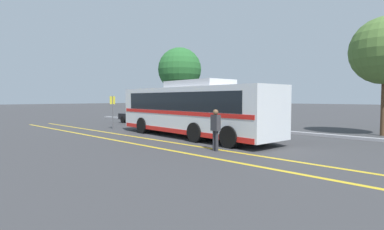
{
  "coord_description": "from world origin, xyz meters",
  "views": [
    {
      "loc": [
        13.17,
        -12.29,
        2.21
      ],
      "look_at": [
        1.28,
        -0.2,
        1.26
      ],
      "focal_mm": 28.0,
      "sensor_mm": 36.0,
      "label": 1
    }
  ],
  "objects_px": {
    "parked_car_0": "(139,116)",
    "tree_1": "(180,69)",
    "transit_bus": "(192,109)",
    "parked_car_2": "(241,121)",
    "bus_stop_sign": "(113,108)",
    "parked_car_1": "(182,118)",
    "pedestrian_0": "(216,127)"
  },
  "relations": [
    {
      "from": "bus_stop_sign",
      "to": "tree_1",
      "type": "bearing_deg",
      "value": 27.76
    },
    {
      "from": "parked_car_0",
      "to": "bus_stop_sign",
      "type": "distance_m",
      "value": 5.23
    },
    {
      "from": "transit_bus",
      "to": "parked_car_2",
      "type": "xyz_separation_m",
      "value": [
        0.73,
        3.72,
        -0.87
      ]
    },
    {
      "from": "parked_car_1",
      "to": "bus_stop_sign",
      "type": "bearing_deg",
      "value": -27.74
    },
    {
      "from": "parked_car_0",
      "to": "tree_1",
      "type": "bearing_deg",
      "value": 14.43
    },
    {
      "from": "parked_car_1",
      "to": "tree_1",
      "type": "xyz_separation_m",
      "value": [
        -6.91,
        6.21,
        4.58
      ]
    },
    {
      "from": "parked_car_2",
      "to": "tree_1",
      "type": "relative_size",
      "value": 0.63
    },
    {
      "from": "transit_bus",
      "to": "parked_car_2",
      "type": "height_order",
      "value": "transit_bus"
    },
    {
      "from": "parked_car_2",
      "to": "bus_stop_sign",
      "type": "relative_size",
      "value": 2.02
    },
    {
      "from": "parked_car_1",
      "to": "tree_1",
      "type": "height_order",
      "value": "tree_1"
    },
    {
      "from": "transit_bus",
      "to": "bus_stop_sign",
      "type": "xyz_separation_m",
      "value": [
        -7.2,
        -0.82,
        -0.1
      ]
    },
    {
      "from": "parked_car_1",
      "to": "bus_stop_sign",
      "type": "distance_m",
      "value": 5.27
    },
    {
      "from": "parked_car_1",
      "to": "parked_car_2",
      "type": "height_order",
      "value": "parked_car_2"
    },
    {
      "from": "parked_car_0",
      "to": "parked_car_1",
      "type": "relative_size",
      "value": 0.86
    },
    {
      "from": "bus_stop_sign",
      "to": "pedestrian_0",
      "type": "bearing_deg",
      "value": -93.65
    },
    {
      "from": "parked_car_2",
      "to": "pedestrian_0",
      "type": "height_order",
      "value": "pedestrian_0"
    },
    {
      "from": "parked_car_0",
      "to": "transit_bus",
      "type": "bearing_deg",
      "value": -109.11
    },
    {
      "from": "transit_bus",
      "to": "pedestrian_0",
      "type": "xyz_separation_m",
      "value": [
        3.84,
        -2.51,
        -0.62
      ]
    },
    {
      "from": "transit_bus",
      "to": "parked_car_0",
      "type": "bearing_deg",
      "value": 75.95
    },
    {
      "from": "pedestrian_0",
      "to": "bus_stop_sign",
      "type": "distance_m",
      "value": 11.18
    },
    {
      "from": "parked_car_1",
      "to": "pedestrian_0",
      "type": "distance_m",
      "value": 10.73
    },
    {
      "from": "parked_car_0",
      "to": "pedestrian_0",
      "type": "distance_m",
      "value": 15.13
    },
    {
      "from": "transit_bus",
      "to": "parked_car_1",
      "type": "distance_m",
      "value": 6.21
    },
    {
      "from": "parked_car_1",
      "to": "bus_stop_sign",
      "type": "relative_size",
      "value": 1.94
    },
    {
      "from": "parked_car_1",
      "to": "pedestrian_0",
      "type": "relative_size",
      "value": 2.67
    },
    {
      "from": "parked_car_0",
      "to": "bus_stop_sign",
      "type": "bearing_deg",
      "value": -146.45
    },
    {
      "from": "parked_car_0",
      "to": "parked_car_1",
      "type": "distance_m",
      "value": 5.24
    },
    {
      "from": "parked_car_1",
      "to": "parked_car_2",
      "type": "bearing_deg",
      "value": 88.51
    },
    {
      "from": "bus_stop_sign",
      "to": "transit_bus",
      "type": "bearing_deg",
      "value": -78.45
    },
    {
      "from": "pedestrian_0",
      "to": "bus_stop_sign",
      "type": "bearing_deg",
      "value": -177.45
    },
    {
      "from": "bus_stop_sign",
      "to": "tree_1",
      "type": "distance_m",
      "value": 12.35
    },
    {
      "from": "transit_bus",
      "to": "parked_car_1",
      "type": "relative_size",
      "value": 2.46
    }
  ]
}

